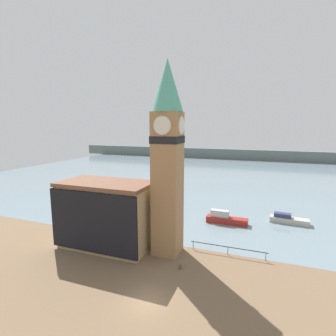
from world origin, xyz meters
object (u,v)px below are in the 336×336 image
boat_near (225,219)px  boat_far (288,220)px  pier_building (106,214)px  mooring_bollard_near (180,266)px  clock_tower (168,154)px

boat_near → boat_far: size_ratio=1.09×
pier_building → boat_far: pier_building is taller
boat_near → mooring_bollard_near: boat_near is taller
boat_near → boat_far: boat_near is taller
clock_tower → boat_near: 18.80m
clock_tower → pier_building: size_ratio=1.93×
clock_tower → pier_building: clock_tower is taller
boat_far → pier_building: bearing=-138.1°
boat_far → clock_tower: bearing=-127.8°
pier_building → boat_near: size_ratio=1.82×
clock_tower → boat_far: bearing=47.2°
pier_building → mooring_bollard_near: pier_building is taller
clock_tower → pier_building: (-8.55, -1.22, -8.46)m
clock_tower → mooring_bollard_near: size_ratio=35.58×
pier_building → boat_far: 30.69m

